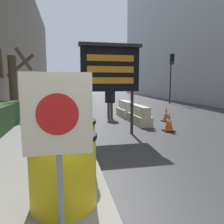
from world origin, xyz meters
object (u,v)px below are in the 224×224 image
barrel_drum_foreground (63,170)px  jersey_barrier_white (126,110)px  pedestrian_worker (110,99)px  traffic_cone_far (166,115)px  traffic_cone_mid (138,107)px  traffic_light_far_side (171,68)px  traffic_cone_near (169,122)px  message_board (110,69)px  traffic_light_near_curb (85,70)px  barrel_drum_back (67,133)px  barrel_drum_middle (71,146)px  warning_sign (58,126)px  jersey_barrier_cream (139,116)px

barrel_drum_foreground → jersey_barrier_white: barrel_drum_foreground is taller
barrel_drum_foreground → pedestrian_worker: pedestrian_worker is taller
barrel_drum_foreground → traffic_cone_far: (4.49, 6.34, -0.32)m
traffic_cone_mid → traffic_light_far_side: (4.46, 4.81, 2.66)m
traffic_cone_near → barrel_drum_foreground: bearing=-129.8°
message_board → jersey_barrier_white: size_ratio=1.84×
traffic_light_near_curb → pedestrian_worker: size_ratio=2.22×
barrel_drum_back → traffic_light_far_side: (8.63, 12.21, 2.33)m
traffic_cone_near → traffic_cone_far: traffic_cone_near is taller
barrel_drum_middle → traffic_cone_far: bearing=50.6°
warning_sign → pedestrian_worker: warning_sign is taller
traffic_cone_far → warning_sign: bearing=-122.9°
barrel_drum_back → pedestrian_worker: pedestrian_worker is taller
traffic_cone_near → traffic_light_near_curb: size_ratio=0.19×
barrel_drum_middle → message_board: 3.89m
traffic_cone_mid → traffic_cone_far: size_ratio=0.97×
pedestrian_worker → traffic_light_near_curb: bearing=-38.9°
barrel_drum_middle → warning_sign: warning_sign is taller
barrel_drum_foreground → warning_sign: warning_sign is taller
traffic_cone_far → pedestrian_worker: size_ratio=0.40×
message_board → traffic_cone_near: size_ratio=4.33×
barrel_drum_foreground → barrel_drum_back: same height
traffic_cone_mid → message_board: bearing=-118.2°
jersey_barrier_cream → pedestrian_worker: 1.91m
barrel_drum_foreground → warning_sign: (-0.02, -0.64, 0.69)m
traffic_cone_near → traffic_cone_far: size_ratio=1.06×
barrel_drum_back → warning_sign: warning_sign is taller
barrel_drum_middle → jersey_barrier_cream: size_ratio=0.50×
traffic_cone_mid → pedestrian_worker: size_ratio=0.39×
traffic_light_near_curb → pedestrian_worker: traffic_light_near_curb is taller
traffic_cone_mid → traffic_cone_near: bearing=-96.4°
traffic_cone_mid → traffic_light_far_side: traffic_light_far_side is taller
traffic_cone_mid → traffic_light_near_curb: bearing=142.4°
jersey_barrier_white → traffic_cone_far: jersey_barrier_white is taller
pedestrian_worker → barrel_drum_foreground: bearing=113.9°
barrel_drum_middle → barrel_drum_foreground: bearing=-97.0°
jersey_barrier_white → traffic_light_near_curb: size_ratio=0.45×
traffic_cone_mid → traffic_cone_far: traffic_cone_far is taller
warning_sign → jersey_barrier_cream: size_ratio=0.88×
traffic_light_near_curb → barrel_drum_back: bearing=-97.5°
barrel_drum_back → jersey_barrier_cream: size_ratio=0.50×
barrel_drum_foreground → pedestrian_worker: size_ratio=0.58×
message_board → traffic_light_far_side: size_ratio=0.72×
barrel_drum_back → message_board: size_ratio=0.32×
traffic_cone_mid → traffic_light_near_curb: (-2.90, 2.23, 2.29)m
barrel_drum_foreground → jersey_barrier_cream: 6.84m
traffic_cone_mid → traffic_light_near_curb: 4.32m
barrel_drum_foreground → message_board: (1.49, 4.32, 1.54)m
jersey_barrier_cream → jersey_barrier_white: 2.11m
traffic_light_far_side → pedestrian_worker: (-6.54, -6.64, -2.02)m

